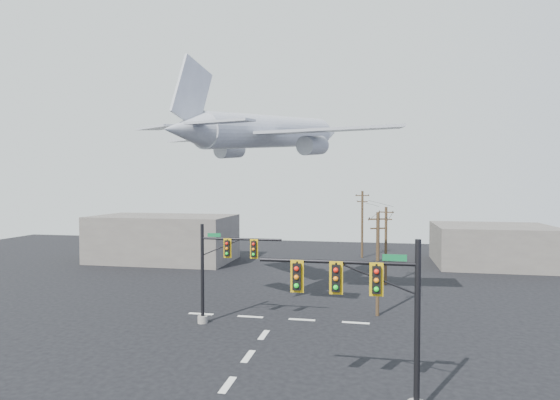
% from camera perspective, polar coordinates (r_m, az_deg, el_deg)
% --- Properties ---
extents(ground, '(120.00, 120.00, 0.00)m').
position_cam_1_polar(ground, '(25.65, -6.40, -21.50)').
color(ground, black).
rests_on(ground, ground).
extents(lane_markings, '(14.00, 21.20, 0.01)m').
position_cam_1_polar(lane_markings, '(30.41, -3.20, -17.62)').
color(lane_markings, silver).
rests_on(lane_markings, ground).
extents(signal_mast_near, '(7.51, 0.86, 7.79)m').
position_cam_1_polar(signal_mast_near, '(21.88, 11.60, -13.46)').
color(signal_mast_near, gray).
rests_on(signal_mast_near, ground).
extents(signal_mast_far, '(6.27, 0.80, 7.29)m').
position_cam_1_polar(signal_mast_far, '(34.54, -7.51, -8.61)').
color(signal_mast_far, gray).
rests_on(signal_mast_far, ground).
extents(utility_pole_a, '(1.51, 0.76, 8.03)m').
position_cam_1_polar(utility_pole_a, '(37.10, 11.82, -7.38)').
color(utility_pole_a, '#44321D').
rests_on(utility_pole_a, ground).
extents(utility_pole_b, '(1.51, 0.73, 7.89)m').
position_cam_1_polar(utility_pole_b, '(48.43, 12.78, -5.28)').
color(utility_pole_b, '#44321D').
rests_on(utility_pole_b, ground).
extents(utility_pole_c, '(1.89, 0.31, 9.23)m').
position_cam_1_polar(utility_pole_c, '(65.36, 9.99, -2.76)').
color(utility_pole_c, '#44321D').
rests_on(utility_pole_c, ground).
extents(power_lines, '(4.31, 28.52, 0.58)m').
position_cam_1_polar(power_lines, '(50.96, 11.59, -0.86)').
color(power_lines, black).
extents(airliner, '(22.37, 24.35, 6.57)m').
position_cam_1_polar(airliner, '(40.76, -1.15, 8.24)').
color(airliner, '#B5B9C2').
extents(building_left, '(18.00, 10.00, 6.00)m').
position_cam_1_polar(building_left, '(63.92, -14.02, -4.55)').
color(building_left, '#655F59').
rests_on(building_left, ground).
extents(building_right, '(14.00, 12.00, 5.00)m').
position_cam_1_polar(building_right, '(64.60, 24.55, -5.05)').
color(building_right, '#655F59').
rests_on(building_right, ground).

